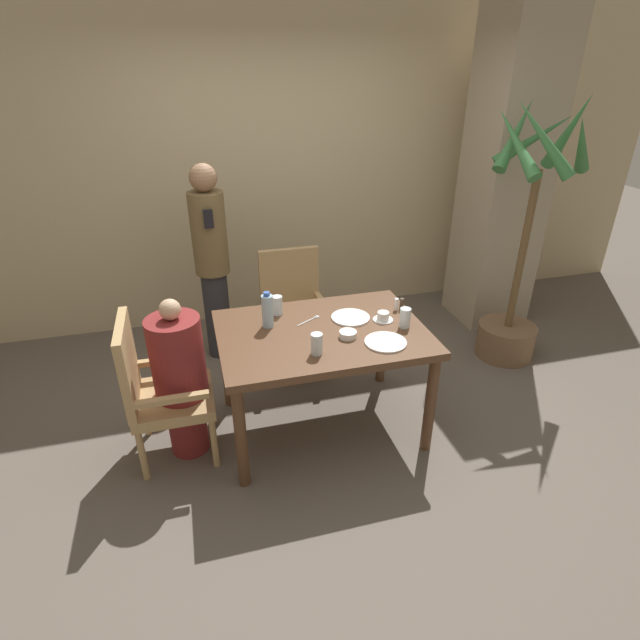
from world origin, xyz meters
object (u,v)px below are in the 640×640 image
at_px(teacup_with_saucer, 383,317).
at_px(glass_tall_far, 277,305).
at_px(chair_far_side, 293,308).
at_px(standing_host, 212,259).
at_px(plate_main_right, 386,342).
at_px(plate_main_left, 350,317).
at_px(chair_left_side, 157,388).
at_px(glass_tall_mid, 317,344).
at_px(glass_tall_near, 405,318).
at_px(diner_in_left_chair, 180,378).
at_px(potted_palm, 518,273).
at_px(bowl_small, 348,334).
at_px(water_bottle, 267,311).

distance_m(teacup_with_saucer, glass_tall_far, 0.71).
bearing_deg(chair_far_side, standing_host, 152.20).
bearing_deg(plate_main_right, plate_main_left, 105.47).
xyz_separation_m(teacup_with_saucer, glass_tall_far, (-0.65, 0.27, 0.04)).
height_order(chair_left_side, glass_tall_mid, chair_left_side).
xyz_separation_m(standing_host, glass_tall_far, (0.36, -0.86, -0.05)).
height_order(plate_main_right, glass_tall_near, glass_tall_near).
height_order(chair_left_side, glass_tall_near, chair_left_side).
relative_size(chair_left_side, plate_main_left, 3.74).
distance_m(plate_main_left, teacup_with_saucer, 0.21).
bearing_deg(diner_in_left_chair, standing_host, 75.16).
xyz_separation_m(chair_far_side, glass_tall_mid, (-0.10, -1.12, 0.31)).
height_order(potted_palm, glass_tall_near, potted_palm).
bearing_deg(chair_left_side, plate_main_left, 4.98).
distance_m(bowl_small, glass_tall_far, 0.56).
bearing_deg(diner_in_left_chair, potted_palm, 10.51).
bearing_deg(standing_host, water_bottle, -75.21).
distance_m(diner_in_left_chair, glass_tall_far, 0.78).
bearing_deg(glass_tall_mid, potted_palm, 22.06).
height_order(chair_left_side, diner_in_left_chair, diner_in_left_chair).
distance_m(standing_host, potted_palm, 2.44).
xyz_separation_m(chair_left_side, standing_host, (0.45, 1.16, 0.36)).
bearing_deg(bowl_small, water_bottle, 148.75).
height_order(plate_main_left, water_bottle, water_bottle).
distance_m(teacup_with_saucer, glass_tall_near, 0.16).
height_order(diner_in_left_chair, chair_far_side, diner_in_left_chair).
bearing_deg(plate_main_left, glass_tall_far, 157.33).
xyz_separation_m(chair_far_side, water_bottle, (-0.32, -0.71, 0.36)).
distance_m(diner_in_left_chair, water_bottle, 0.67).
relative_size(chair_far_side, plate_main_right, 3.74).
xyz_separation_m(plate_main_left, plate_main_right, (0.10, -0.37, 0.00)).
bearing_deg(glass_tall_far, standing_host, 112.63).
height_order(diner_in_left_chair, glass_tall_far, diner_in_left_chair).
xyz_separation_m(diner_in_left_chair, water_bottle, (0.58, 0.14, 0.31)).
bearing_deg(diner_in_left_chair, plate_main_right, -11.79).
relative_size(diner_in_left_chair, plate_main_right, 4.21).
bearing_deg(glass_tall_near, plate_main_left, 145.34).
distance_m(teacup_with_saucer, glass_tall_mid, 0.60).
xyz_separation_m(chair_far_side, potted_palm, (1.76, -0.36, 0.25)).
distance_m(chair_left_side, standing_host, 1.30).
relative_size(plate_main_left, teacup_with_saucer, 1.92).
height_order(plate_main_left, plate_main_right, same).
bearing_deg(diner_in_left_chair, bowl_small, -7.07).
bearing_deg(chair_far_side, chair_left_side, -140.62).
height_order(standing_host, glass_tall_far, standing_host).
relative_size(chair_far_side, plate_main_left, 3.74).
relative_size(glass_tall_near, glass_tall_mid, 1.00).
xyz_separation_m(chair_left_side, teacup_with_saucer, (1.46, 0.03, 0.27)).
bearing_deg(water_bottle, plate_main_left, -3.64).
relative_size(plate_main_right, glass_tall_far, 1.97).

